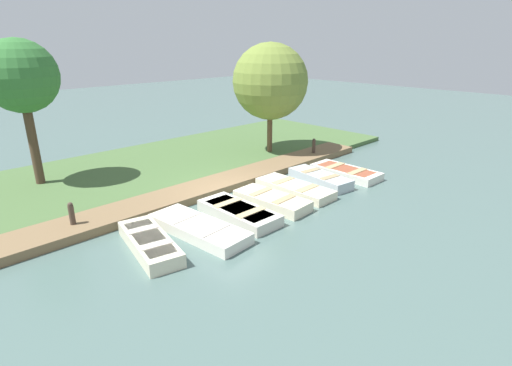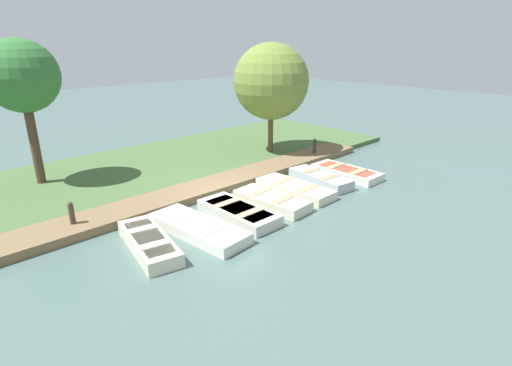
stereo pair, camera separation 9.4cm
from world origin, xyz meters
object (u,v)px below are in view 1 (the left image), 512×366
mooring_post_near (72,218)px  mooring_post_far (314,148)px  park_tree_far_left (21,77)px  rowboat_1 (199,228)px  rowboat_0 (150,243)px  rowboat_2 (239,212)px  rowboat_4 (295,188)px  rowboat_3 (272,200)px  park_tree_left (270,82)px  rowboat_5 (320,178)px  rowboat_6 (346,172)px

mooring_post_near → mooring_post_far: (0.00, 11.62, 0.00)m
park_tree_far_left → rowboat_1: bearing=15.6°
rowboat_1 → mooring_post_near: (-2.68, -2.66, 0.32)m
rowboat_0 → mooring_post_far: (-2.52, 10.51, 0.29)m
rowboat_1 → rowboat_2: size_ratio=1.19×
rowboat_0 → rowboat_4: (-0.07, 6.24, -0.03)m
rowboat_4 → mooring_post_near: bearing=-109.0°
rowboat_3 → park_tree_left: park_tree_left is taller
rowboat_0 → park_tree_far_left: 8.40m
rowboat_0 → rowboat_5: 7.77m
rowboat_2 → mooring_post_near: (-2.68, -4.28, 0.31)m
rowboat_4 → mooring_post_far: size_ratio=3.17×
rowboat_0 → rowboat_2: 3.18m
park_tree_far_left → park_tree_left: park_tree_far_left is taller
rowboat_3 → rowboat_5: 3.07m
rowboat_1 → rowboat_5: size_ratio=1.22×
rowboat_1 → rowboat_5: 6.21m
rowboat_4 → rowboat_6: rowboat_4 is taller
rowboat_0 → rowboat_6: (0.13, 9.34, -0.04)m
rowboat_4 → park_tree_far_left: (-7.28, -6.77, 4.06)m
rowboat_0 → rowboat_3: 4.71m
rowboat_3 → rowboat_5: size_ratio=0.99×
rowboat_0 → rowboat_6: bearing=100.8°
rowboat_5 → mooring_post_far: 3.71m
rowboat_4 → rowboat_6: bearing=85.8°
rowboat_0 → rowboat_6: size_ratio=1.02×
park_tree_far_left → rowboat_6: bearing=52.8°
rowboat_5 → park_tree_left: (-4.34, 1.55, 3.42)m
park_tree_far_left → park_tree_left: size_ratio=1.03×
mooring_post_near → mooring_post_far: 11.62m
rowboat_2 → mooring_post_near: 5.06m
rowboat_2 → park_tree_far_left: park_tree_far_left is taller
rowboat_1 → mooring_post_far: 9.35m
mooring_post_far → rowboat_6: bearing=-23.7°
rowboat_3 → rowboat_4: bearing=95.6°
mooring_post_near → park_tree_left: park_tree_left is taller
rowboat_1 → rowboat_2: bearing=84.7°
rowboat_2 → rowboat_3: size_ratio=1.03×
rowboat_3 → park_tree_left: (-4.57, 4.61, 3.44)m
rowboat_4 → mooring_post_near: size_ratio=3.17×
rowboat_0 → rowboat_3: rowboat_0 is taller
rowboat_2 → rowboat_4: 3.07m
rowboat_3 → rowboat_6: rowboat_3 is taller
mooring_post_near → rowboat_4: bearing=71.5°
rowboat_3 → park_tree_left: size_ratio=0.52×
rowboat_2 → rowboat_3: (0.03, 1.53, 0.00)m
rowboat_0 → mooring_post_far: size_ratio=3.05×
rowboat_3 → mooring_post_far: bearing=111.1°
rowboat_3 → rowboat_6: size_ratio=0.96×
rowboat_3 → rowboat_5: (-0.23, 3.06, 0.02)m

